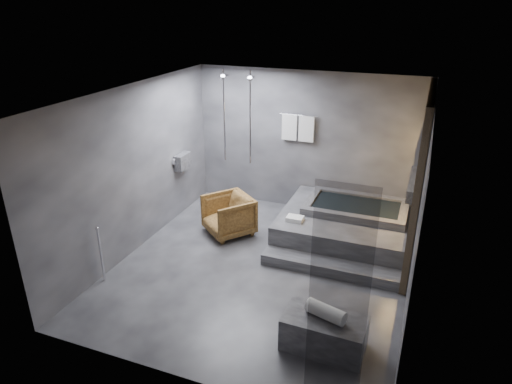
% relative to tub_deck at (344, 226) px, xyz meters
% --- Properties ---
extents(room, '(5.00, 5.04, 2.82)m').
position_rel_tub_deck_xyz_m(room, '(-0.65, -1.21, 1.48)').
color(room, '#2D2D30').
rests_on(room, ground).
extents(tub_deck, '(2.20, 2.00, 0.50)m').
position_rel_tub_deck_xyz_m(tub_deck, '(0.00, 0.00, 0.00)').
color(tub_deck, '#323235').
rests_on(tub_deck, ground).
extents(tub_step, '(2.20, 0.36, 0.18)m').
position_rel_tub_deck_xyz_m(tub_step, '(0.00, -1.18, -0.16)').
color(tub_step, '#323235').
rests_on(tub_step, ground).
extents(concrete_bench, '(1.02, 0.58, 0.45)m').
position_rel_tub_deck_xyz_m(concrete_bench, '(0.31, -2.88, -0.02)').
color(concrete_bench, '#313133').
rests_on(concrete_bench, ground).
extents(driftwood_chair, '(1.11, 1.12, 0.73)m').
position_rel_tub_deck_xyz_m(driftwood_chair, '(-2.03, -0.55, 0.12)').
color(driftwood_chair, '#462C11').
rests_on(driftwood_chair, ground).
extents(rolled_towel, '(0.53, 0.32, 0.18)m').
position_rel_tub_deck_xyz_m(rolled_towel, '(0.31, -2.88, 0.29)').
color(rolled_towel, white).
rests_on(rolled_towel, concrete_bench).
extents(deck_towel, '(0.28, 0.21, 0.08)m').
position_rel_tub_deck_xyz_m(deck_towel, '(-0.76, -0.58, 0.29)').
color(deck_towel, white).
rests_on(deck_towel, tub_deck).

